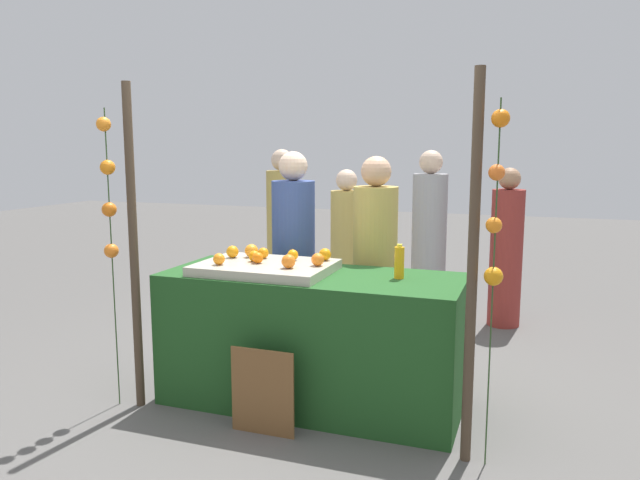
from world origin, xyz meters
TOP-DOWN VIEW (x-y plane):
  - ground_plane at (0.00, 0.00)m, footprint 24.00×24.00m
  - stall_counter at (0.00, 0.00)m, footprint 1.93×0.78m
  - orange_tray at (-0.31, -0.04)m, footprint 0.86×0.62m
  - orange_0 at (-0.40, -0.02)m, footprint 0.07×0.07m
  - orange_1 at (-0.18, 0.10)m, footprint 0.07×0.07m
  - orange_2 at (-0.39, 0.10)m, footprint 0.07×0.07m
  - orange_3 at (-0.60, 0.05)m, footprint 0.08×0.08m
  - orange_4 at (0.04, -0.02)m, footprint 0.08×0.08m
  - orange_5 at (0.03, 0.17)m, footprint 0.08×0.08m
  - orange_6 at (-0.49, 0.11)m, footprint 0.09×0.09m
  - orange_7 at (-0.10, -0.15)m, footprint 0.09×0.09m
  - orange_8 at (-0.35, -0.07)m, footprint 0.07×0.07m
  - orange_9 at (-0.56, -0.20)m, footprint 0.08×0.08m
  - juice_bottle at (0.55, 0.06)m, footprint 0.06×0.06m
  - chalkboard_sign at (-0.11, -0.52)m, footprint 0.40×0.03m
  - vendor_left at (-0.41, 0.68)m, footprint 0.33×0.33m
  - vendor_right at (0.25, 0.65)m, footprint 0.32×0.32m
  - crowd_person_0 at (0.38, 2.18)m, footprint 0.33×0.33m
  - crowd_person_1 at (1.09, 2.26)m, footprint 0.30×0.30m
  - crowd_person_2 at (-1.17, 2.25)m, footprint 0.33×0.33m
  - crowd_person_3 at (-0.33, 1.80)m, footprint 0.30×0.30m
  - canopy_post_left at (-1.04, -0.43)m, footprint 0.06×0.06m
  - canopy_post_right at (1.04, -0.43)m, footprint 0.06×0.06m
  - garland_strand_left at (-1.18, -0.47)m, footprint 0.10×0.10m
  - garland_strand_right at (1.15, -0.45)m, footprint 0.10×0.10m

SIDE VIEW (x-z plane):
  - ground_plane at x=0.00m, z-range 0.00..0.00m
  - chalkboard_sign at x=-0.11m, z-range -0.01..0.52m
  - stall_counter at x=0.00m, z-range 0.00..0.87m
  - crowd_person_3 at x=-0.33m, z-range -0.05..1.42m
  - crowd_person_1 at x=1.09m, z-range -0.05..1.44m
  - vendor_right at x=0.25m, z-range -0.06..1.56m
  - vendor_left at x=-0.41m, z-range -0.06..1.59m
  - crowd_person_0 at x=0.38m, z-range -0.06..1.59m
  - crowd_person_2 at x=-1.17m, z-range -0.06..1.60m
  - orange_tray at x=-0.31m, z-range 0.87..0.93m
  - orange_8 at x=-0.35m, z-range 0.93..1.00m
  - orange_1 at x=-0.18m, z-range 0.93..1.00m
  - orange_0 at x=-0.40m, z-range 0.93..1.00m
  - orange_2 at x=-0.39m, z-range 0.93..1.00m
  - orange_9 at x=-0.56m, z-range 0.93..1.00m
  - orange_5 at x=0.03m, z-range 0.93..1.01m
  - orange_4 at x=0.04m, z-range 0.93..1.01m
  - juice_bottle at x=0.55m, z-range 0.86..1.08m
  - orange_3 at x=-0.60m, z-range 0.93..1.01m
  - orange_7 at x=-0.10m, z-range 0.93..1.01m
  - orange_6 at x=-0.49m, z-range 0.93..1.02m
  - canopy_post_left at x=-1.04m, z-range 0.00..2.07m
  - canopy_post_right at x=1.04m, z-range 0.00..2.07m
  - garland_strand_right at x=1.15m, z-range 0.42..2.33m
  - garland_strand_left at x=-1.18m, z-range 0.44..2.35m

